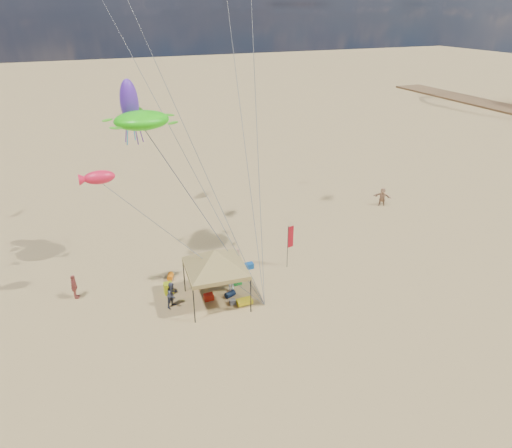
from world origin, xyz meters
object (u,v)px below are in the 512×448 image
object	(u,v)px
beach_cart	(244,301)
person_far_a	(74,287)
cooler_red	(209,297)
person_near_c	(230,277)
chair_yellow	(168,288)
person_near_a	(237,260)
feather_flag	(290,239)
chair_green	(237,279)
cooler_blue	(249,266)
person_near_b	(172,295)
person_far_c	(382,197)
canopy_tent	(215,252)

from	to	relation	value
beach_cart	person_far_a	world-z (taller)	person_far_a
cooler_red	person_near_c	size ratio (longest dim) A/B	0.29
chair_yellow	person_near_a	bearing A→B (deg)	9.93
feather_flag	cooler_red	bearing A→B (deg)	-164.87
cooler_red	chair_green	xyz separation A→B (m)	(2.13, 0.98, 0.16)
cooler_blue	beach_cart	distance (m)	3.99
person_near_c	beach_cart	bearing A→B (deg)	86.37
cooler_red	cooler_blue	distance (m)	4.23
person_near_b	chair_green	bearing A→B (deg)	-24.76
feather_flag	chair_green	xyz separation A→B (m)	(-3.90, -0.64, -1.64)
cooler_red	chair_yellow	xyz separation A→B (m)	(-2.02, 1.55, 0.16)
feather_flag	cooler_blue	distance (m)	3.19
person_far_a	feather_flag	bearing A→B (deg)	-84.89
person_far_c	person_near_a	bearing A→B (deg)	-118.26
chair_green	person_near_c	distance (m)	0.99
canopy_tent	chair_yellow	size ratio (longest dim) A/B	9.13
beach_cart	person_far_c	world-z (taller)	person_far_c
cooler_red	person_far_c	bearing A→B (deg)	23.35
feather_flag	person_near_b	world-z (taller)	feather_flag
canopy_tent	person_far_a	world-z (taller)	canopy_tent
chair_green	beach_cart	size ratio (longest dim) A/B	0.78
cooler_red	person_near_a	bearing A→B (deg)	41.94
cooler_red	chair_green	distance (m)	2.35
chair_yellow	beach_cart	world-z (taller)	chair_yellow
beach_cart	canopy_tent	bearing A→B (deg)	146.63
canopy_tent	beach_cart	size ratio (longest dim) A/B	7.10
canopy_tent	chair_green	xyz separation A→B (m)	(1.73, 1.29, -2.94)
person_near_c	person_far_c	distance (m)	17.89
beach_cart	person_near_a	distance (m)	3.74
person_near_b	person_far_c	xyz separation A→B (m)	(19.93, 7.54, 0.01)
person_near_a	person_near_b	world-z (taller)	person_near_a
chair_green	person_far_c	size ratio (longest dim) A/B	0.44
feather_flag	person_far_c	world-z (taller)	feather_flag
person_near_c	person_far_c	world-z (taller)	person_near_c
cooler_red	cooler_blue	bearing A→B (deg)	34.29
feather_flag	cooler_blue	bearing A→B (deg)	163.33
cooler_red	cooler_blue	size ratio (longest dim) A/B	1.00
feather_flag	person_near_c	world-z (taller)	feather_flag
cooler_blue	person_far_c	xyz separation A→B (m)	(14.37, 5.33, 0.61)
feather_flag	person_near_c	size ratio (longest dim) A/B	1.60
canopy_tent	person_near_c	distance (m)	2.72
beach_cart	person_far_a	bearing A→B (deg)	153.91
cooler_blue	person_far_a	size ratio (longest dim) A/B	0.35
person_near_a	canopy_tent	bearing A→B (deg)	35.42
person_far_c	person_far_a	bearing A→B (deg)	-127.31
cooler_blue	chair_yellow	xyz separation A→B (m)	(-5.52, -0.83, 0.16)
chair_green	person_near_a	bearing A→B (deg)	69.82
canopy_tent	cooler_blue	world-z (taller)	canopy_tent
canopy_tent	chair_green	world-z (taller)	canopy_tent
canopy_tent	person_near_c	size ratio (longest dim) A/B	3.45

